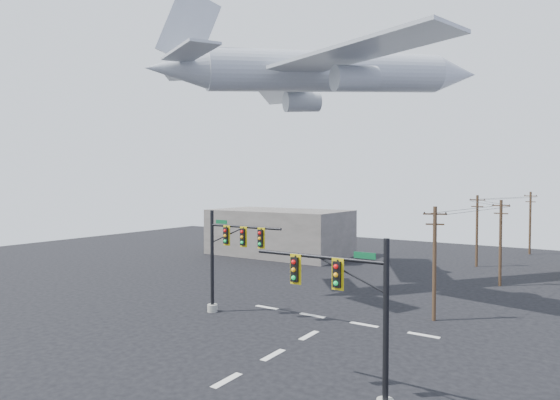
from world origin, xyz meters
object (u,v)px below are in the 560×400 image
Objects in this scene: signal_mast_far at (227,257)px; airliner at (329,73)px; signal_mast_near at (354,315)px; utility_pole_a at (434,261)px; utility_pole_b at (500,241)px; utility_pole_c at (477,229)px; utility_pole_d at (530,222)px.

signal_mast_far is 19.72m from airliner.
utility_pole_a reaches higher than signal_mast_near.
signal_mast_far reaches higher than signal_mast_near.
utility_pole_b is 0.98× the size of utility_pole_c.
utility_pole_b is at bearing -66.96° from utility_pole_d.
utility_pole_a is 24.20m from utility_pole_c.
signal_mast_far is at bearing -170.79° from utility_pole_a.
utility_pole_a is at bearing -88.00° from utility_pole_c.
utility_pole_a is (-0.47, 14.39, 0.27)m from signal_mast_near.
utility_pole_d is (1.98, 52.47, 0.53)m from signal_mast_near.
signal_mast_far is 0.94× the size of utility_pole_b.
utility_pole_c is at bearing 93.20° from signal_mast_near.
utility_pole_b is 23.58m from utility_pole_d.
utility_pole_a is 14.66m from utility_pole_b.
signal_mast_far is at bearing -111.86° from utility_pole_c.
utility_pole_b reaches higher than signal_mast_near.
utility_pole_a is at bearing 91.88° from signal_mast_near.
signal_mast_near is 0.25× the size of airliner.
utility_pole_c is at bearing 123.44° from utility_pole_b.
signal_mast_far is 26.08m from utility_pole_b.
signal_mast_near is at bearing -106.83° from utility_pole_a.
utility_pole_d is (2.45, 38.07, 0.26)m from utility_pole_a.
utility_pole_a is 0.27× the size of airliner.
signal_mast_near is at bearing -81.47° from utility_pole_b.
utility_pole_d is at bearing 87.84° from signal_mast_near.
utility_pole_c reaches higher than utility_pole_b.
utility_pole_a is (12.88, 6.82, -0.08)m from signal_mast_far.
utility_pole_c is (-1.68, 24.14, 0.14)m from utility_pole_a.
airliner reaches higher than utility_pole_a.
utility_pole_b is 0.95× the size of utility_pole_d.
utility_pole_b is at bearing -70.37° from utility_pole_c.
utility_pole_c reaches higher than signal_mast_far.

